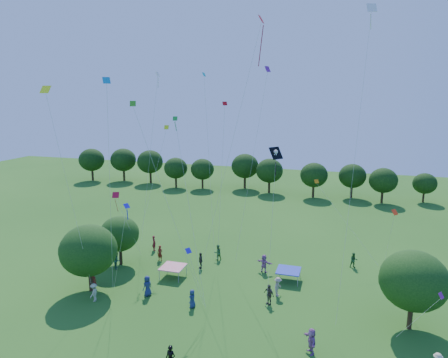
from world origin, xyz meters
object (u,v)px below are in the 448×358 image
at_px(near_tree_west, 88,250).
at_px(pirate_kite, 276,157).
at_px(near_tree_north, 119,234).
at_px(tent_red_stripe, 173,267).
at_px(red_high_kite, 248,78).
at_px(tent_blue, 288,270).
at_px(near_tree_east, 414,281).

relative_size(near_tree_west, pirate_kite, 0.51).
bearing_deg(near_tree_north, tent_red_stripe, -10.47).
relative_size(near_tree_north, red_high_kite, 0.24).
bearing_deg(near_tree_west, red_high_kite, 10.25).
bearing_deg(pirate_kite, red_high_kite, 166.17).
bearing_deg(red_high_kite, tent_blue, 56.41).
relative_size(tent_blue, pirate_kite, 0.18).
xyz_separation_m(near_tree_west, red_high_kite, (13.85, 2.50, 14.85)).
distance_m(near_tree_east, tent_blue, 11.65).
height_order(near_tree_west, tent_blue, near_tree_west).
bearing_deg(tent_red_stripe, red_high_kite, -15.66).
distance_m(near_tree_west, pirate_kite, 18.60).
bearing_deg(near_tree_west, tent_red_stripe, 38.02).
bearing_deg(tent_red_stripe, near_tree_north, 169.53).
height_order(near_tree_north, pirate_kite, pirate_kite).
height_order(near_tree_west, near_tree_east, near_tree_west).
bearing_deg(red_high_kite, tent_red_stripe, 164.34).
xyz_separation_m(near_tree_north, tent_red_stripe, (6.48, -1.20, -2.33)).
distance_m(near_tree_west, red_high_kite, 20.46).
bearing_deg(pirate_kite, near_tree_west, -173.28).
height_order(tent_red_stripe, red_high_kite, red_high_kite).
distance_m(near_tree_east, tent_red_stripe, 21.24).
relative_size(near_tree_west, near_tree_east, 1.00).
height_order(near_tree_west, pirate_kite, pirate_kite).
bearing_deg(near_tree_north, tent_blue, 4.05).
distance_m(near_tree_north, tent_blue, 17.58).
bearing_deg(red_high_kite, near_tree_west, -169.75).
height_order(near_tree_north, tent_blue, near_tree_north).
height_order(near_tree_east, red_high_kite, red_high_kite).
relative_size(near_tree_north, tent_red_stripe, 2.36).
distance_m(pirate_kite, red_high_kite, 6.47).
relative_size(tent_red_stripe, red_high_kite, 0.10).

